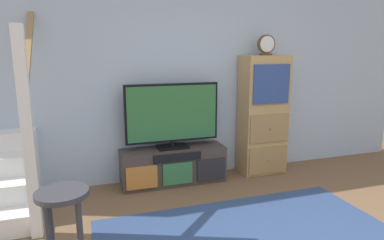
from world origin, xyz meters
name	(u,v)px	position (x,y,z in m)	size (l,w,h in m)	color
back_wall	(190,70)	(0.00, 2.46, 1.35)	(6.40, 0.12, 2.70)	#A8BCD1
media_console	(173,166)	(-0.30, 2.19, 0.22)	(1.26, 0.38, 0.43)	#423833
television	(172,114)	(-0.30, 2.22, 0.85)	(1.13, 0.22, 0.78)	black
side_cabinet	(263,116)	(0.91, 2.20, 0.76)	(0.58, 0.38, 1.53)	tan
desk_clock	(266,45)	(0.90, 2.19, 1.65)	(0.23, 0.08, 0.25)	#4C3823
bar_stool_near	(64,217)	(-1.47, 0.61, 0.53)	(0.34, 0.34, 0.71)	#333338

